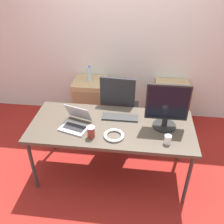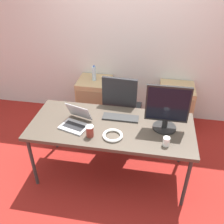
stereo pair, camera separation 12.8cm
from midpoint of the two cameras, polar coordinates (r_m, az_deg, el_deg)
The scene contains 13 objects.
ground_plane at distance 3.33m, azimuth -1.22°, elevation -13.49°, with size 14.00×14.00×0.00m, color maroon.
wall_back at distance 3.88m, azimuth 1.62°, elevation 16.62°, with size 10.00×0.05×2.60m.
desk at distance 2.85m, azimuth -1.39°, elevation -3.76°, with size 1.85×0.81×0.75m.
office_chair at distance 3.54m, azimuth 0.66°, elevation -0.94°, with size 0.56×0.57×1.11m.
cabinet_left at distance 4.09m, azimuth -5.73°, elevation 2.76°, with size 0.51×0.49×0.70m.
cabinet_right at distance 4.03m, azimuth 12.28°, elevation 1.60°, with size 0.51×0.49×0.70m.
water_bottle at distance 3.88m, azimuth -6.10°, elevation 8.65°, with size 0.06×0.06×0.24m.
laptop_center at distance 2.82m, azimuth -9.60°, elevation -2.44°, with size 0.35×0.38×0.22m.
monitor at distance 2.71m, azimuth 11.10°, elevation 1.01°, with size 0.46×0.26×0.52m.
keyboard at distance 2.92m, azimuth 0.60°, elevation -1.25°, with size 0.42×0.14×0.02m.
coffee_cup_white at distance 2.60m, azimuth 11.24°, elevation -6.20°, with size 0.07×0.07×0.10m.
coffee_cup_brown at distance 2.63m, azimuth -6.21°, elevation -4.58°, with size 0.08×0.08×0.13m.
cable_coil at distance 2.65m, azimuth -0.94°, elevation -5.39°, with size 0.22×0.22×0.03m.
Camera 1 is at (0.27, -2.25, 2.44)m, focal length 40.00 mm.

